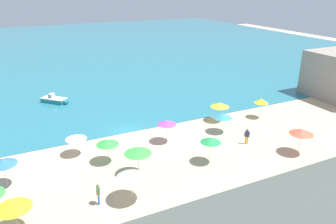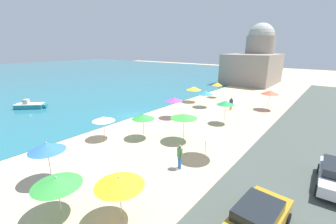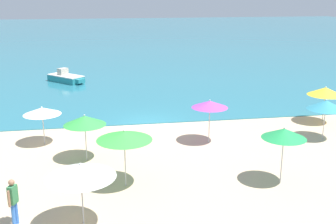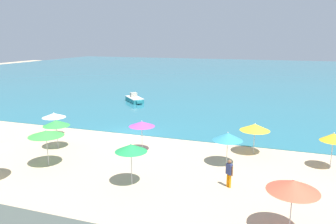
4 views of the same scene
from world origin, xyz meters
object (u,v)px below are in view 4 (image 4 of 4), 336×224
(beach_umbrella_0, at_px, (228,137))
(beach_umbrella_6, at_px, (54,115))
(beach_umbrella_11, at_px, (255,127))
(beach_umbrella_2, at_px, (293,186))
(skiff_nearshore, at_px, (135,99))
(beach_umbrella_3, at_px, (46,133))
(bather_0, at_px, (229,172))
(beach_umbrella_10, at_px, (334,137))
(beach_umbrella_8, at_px, (142,124))
(beach_umbrella_13, at_px, (56,123))
(beach_umbrella_4, at_px, (131,148))

(beach_umbrella_0, bearing_deg, beach_umbrella_6, 173.43)
(beach_umbrella_11, bearing_deg, beach_umbrella_6, -176.47)
(beach_umbrella_2, distance_m, skiff_nearshore, 32.46)
(beach_umbrella_0, xyz_separation_m, beach_umbrella_3, (-11.61, -4.21, 0.29))
(beach_umbrella_2, bearing_deg, bather_0, 130.26)
(beach_umbrella_11, height_order, skiff_nearshore, beach_umbrella_11)
(beach_umbrella_2, distance_m, beach_umbrella_10, 9.33)
(beach_umbrella_8, bearing_deg, bather_0, -28.91)
(beach_umbrella_6, bearing_deg, beach_umbrella_11, 3.53)
(beach_umbrella_10, xyz_separation_m, beach_umbrella_13, (-20.06, -2.41, -0.15))
(beach_umbrella_8, bearing_deg, beach_umbrella_4, -72.64)
(beach_umbrella_3, relative_size, beach_umbrella_10, 1.01)
(beach_umbrella_0, height_order, beach_umbrella_3, beach_umbrella_3)
(bather_0, height_order, skiff_nearshore, bather_0)
(beach_umbrella_11, bearing_deg, beach_umbrella_0, -118.87)
(skiff_nearshore, bearing_deg, beach_umbrella_0, -49.94)
(beach_umbrella_8, bearing_deg, beach_umbrella_11, 16.03)
(beach_umbrella_3, bearing_deg, skiff_nearshore, 99.80)
(beach_umbrella_11, xyz_separation_m, skiff_nearshore, (-17.11, 15.59, -1.66))
(beach_umbrella_2, height_order, beach_umbrella_3, beach_umbrella_2)
(beach_umbrella_0, relative_size, beach_umbrella_4, 0.90)
(beach_umbrella_2, xyz_separation_m, skiff_nearshore, (-19.51, 25.87, -1.93))
(beach_umbrella_10, bearing_deg, beach_umbrella_6, 179.22)
(beach_umbrella_11, relative_size, beach_umbrella_13, 1.01)
(beach_umbrella_2, relative_size, skiff_nearshore, 0.73)
(beach_umbrella_3, distance_m, beach_umbrella_8, 6.87)
(beach_umbrella_4, xyz_separation_m, beach_umbrella_13, (-8.47, 4.19, -0.26))
(beach_umbrella_0, height_order, beach_umbrella_8, beach_umbrella_8)
(beach_umbrella_13, xyz_separation_m, bather_0, (14.02, -2.61, -1.12))
(beach_umbrella_8, height_order, bather_0, beach_umbrella_8)
(beach_umbrella_0, xyz_separation_m, beach_umbrella_2, (3.99, -7.42, 0.33))
(beach_umbrella_2, bearing_deg, skiff_nearshore, 127.02)
(skiff_nearshore, bearing_deg, beach_umbrella_10, -37.31)
(beach_umbrella_3, height_order, beach_umbrella_13, beach_umbrella_3)
(bather_0, bearing_deg, beach_umbrella_2, -49.74)
(beach_umbrella_3, bearing_deg, beach_umbrella_10, 17.28)
(beach_umbrella_4, bearing_deg, beach_umbrella_0, 46.39)
(beach_umbrella_2, xyz_separation_m, beach_umbrella_13, (-17.32, 6.51, -0.29))
(beach_umbrella_10, bearing_deg, beach_umbrella_8, -175.78)
(skiff_nearshore, bearing_deg, beach_umbrella_2, -52.98)
(beach_umbrella_8, height_order, beach_umbrella_10, beach_umbrella_10)
(beach_umbrella_0, relative_size, beach_umbrella_3, 0.91)
(beach_umbrella_10, distance_m, beach_umbrella_11, 5.33)
(beach_umbrella_0, xyz_separation_m, beach_umbrella_8, (-6.61, 0.51, 0.19))
(beach_umbrella_2, bearing_deg, beach_umbrella_10, 72.90)
(beach_umbrella_2, height_order, beach_umbrella_6, beach_umbrella_2)
(beach_umbrella_3, xyz_separation_m, beach_umbrella_8, (4.99, 4.72, -0.10))
(beach_umbrella_3, distance_m, beach_umbrella_6, 7.27)
(beach_umbrella_2, bearing_deg, beach_umbrella_3, 168.38)
(beach_umbrella_4, height_order, skiff_nearshore, beach_umbrella_4)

